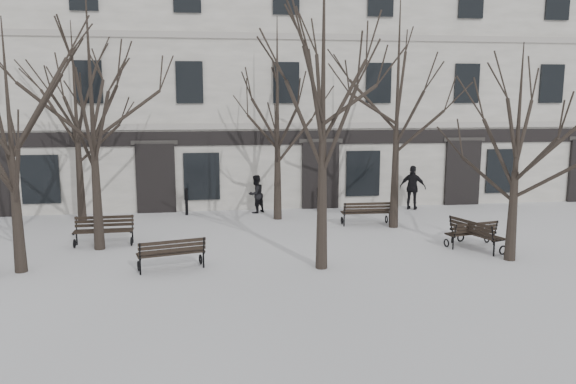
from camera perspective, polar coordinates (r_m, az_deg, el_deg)
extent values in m
plane|color=silver|center=(16.53, -3.49, -7.21)|extent=(100.00, 100.00, 0.00)
cube|color=silver|center=(28.83, -5.55, 10.93)|extent=(40.00, 10.00, 11.00)
cube|color=#A7A199|center=(23.83, -5.01, 6.68)|extent=(40.00, 0.12, 0.25)
cube|color=#A7A199|center=(23.94, -5.14, 15.56)|extent=(40.00, 0.12, 0.25)
cube|color=black|center=(23.84, -4.99, 5.48)|extent=(40.00, 0.10, 0.60)
cube|color=black|center=(24.96, -23.84, 1.19)|extent=(1.50, 0.14, 2.00)
cube|color=black|center=(24.08, -13.28, 1.36)|extent=(1.60, 0.22, 2.90)
cube|color=#2D2B28|center=(23.89, -13.42, 4.91)|extent=(1.90, 0.08, 0.18)
cube|color=black|center=(23.98, -8.75, 1.58)|extent=(1.50, 0.14, 2.00)
cube|color=black|center=(24.41, 3.31, 1.70)|extent=(1.60, 0.22, 2.90)
cube|color=#2D2B28|center=(24.22, 3.36, 5.21)|extent=(1.90, 0.08, 0.18)
cube|color=black|center=(24.84, 7.61, 1.88)|extent=(1.50, 0.14, 2.00)
cube|color=black|center=(26.43, 17.29, 1.88)|extent=(1.60, 0.22, 2.90)
cube|color=#2D2B28|center=(26.24, 17.49, 5.12)|extent=(1.90, 0.08, 0.18)
cube|color=black|center=(27.28, 20.91, 2.02)|extent=(1.50, 0.14, 2.00)
cube|color=black|center=(24.25, -19.62, 10.48)|extent=(1.10, 0.14, 1.70)
cube|color=black|center=(23.78, -9.97, 10.91)|extent=(1.10, 0.14, 1.70)
cube|color=black|center=(23.97, -0.20, 11.04)|extent=(1.10, 0.14, 1.70)
cube|color=black|center=(24.81, 9.17, 10.87)|extent=(1.10, 0.14, 1.70)
cube|color=black|center=(26.24, 17.71, 10.46)|extent=(1.10, 0.14, 1.70)
cube|color=black|center=(28.17, 25.20, 9.92)|extent=(1.10, 0.14, 1.70)
cube|color=black|center=(28.48, 25.73, 17.16)|extent=(1.10, 0.14, 1.70)
cone|color=black|center=(17.01, -25.79, -2.68)|extent=(0.34, 0.34, 2.88)
cone|color=black|center=(18.60, -18.84, -0.39)|extent=(0.34, 0.34, 3.44)
cone|color=black|center=(15.61, 3.47, -1.19)|extent=(0.34, 0.34, 3.71)
cone|color=black|center=(17.76, 21.83, -2.31)|extent=(0.34, 0.34, 2.65)
cone|color=black|center=(23.34, -20.37, 1.14)|extent=(0.34, 0.34, 3.21)
cone|color=black|center=(22.12, -1.07, 1.41)|extent=(0.34, 0.34, 3.28)
cone|color=black|center=(21.02, 10.80, 1.23)|extent=(0.34, 0.34, 3.58)
torus|color=black|center=(16.54, -8.88, -6.78)|extent=(0.12, 0.30, 0.30)
cylinder|color=black|center=(16.17, -8.58, -6.83)|extent=(0.05, 0.05, 0.46)
cube|color=black|center=(16.28, -8.75, -5.88)|extent=(0.19, 0.56, 0.05)
torus|color=black|center=(16.26, -14.95, -7.28)|extent=(0.12, 0.30, 0.30)
cylinder|color=black|center=(15.88, -14.79, -7.35)|extent=(0.05, 0.05, 0.46)
cube|color=black|center=(15.99, -14.91, -6.37)|extent=(0.19, 0.56, 0.05)
cube|color=black|center=(16.32, -11.95, -5.86)|extent=(1.82, 0.55, 0.04)
cube|color=black|center=(16.19, -11.86, -5.98)|extent=(1.82, 0.55, 0.04)
cube|color=black|center=(16.05, -11.77, -6.11)|extent=(1.82, 0.55, 0.04)
cube|color=black|center=(15.91, -11.67, -6.25)|extent=(1.82, 0.55, 0.04)
cube|color=black|center=(15.84, -11.66, -5.82)|extent=(1.81, 0.49, 0.09)
cube|color=black|center=(15.78, -11.66, -5.41)|extent=(1.81, 0.49, 0.09)
cube|color=black|center=(15.73, -11.66, -4.99)|extent=(1.81, 0.49, 0.09)
cylinder|color=black|center=(15.97, -8.55, -5.40)|extent=(0.08, 0.15, 0.51)
cylinder|color=black|center=(15.68, -14.82, -5.90)|extent=(0.08, 0.15, 0.51)
torus|color=black|center=(19.89, 19.53, -4.49)|extent=(0.11, 0.28, 0.27)
cylinder|color=black|center=(19.62, 20.18, -4.47)|extent=(0.05, 0.05, 0.42)
cube|color=black|center=(19.70, 19.89, -3.77)|extent=(0.16, 0.52, 0.05)
torus|color=black|center=(18.92, 15.80, -5.00)|extent=(0.11, 0.28, 0.27)
cylinder|color=black|center=(18.63, 16.42, -4.99)|extent=(0.05, 0.05, 0.42)
cube|color=black|center=(18.71, 16.14, -4.25)|extent=(0.16, 0.52, 0.05)
cube|color=black|center=(19.35, 17.69, -3.82)|extent=(1.67, 0.46, 0.03)
cube|color=black|center=(19.25, 17.93, -3.90)|extent=(1.67, 0.46, 0.03)
cube|color=black|center=(19.15, 18.18, -3.99)|extent=(1.67, 0.46, 0.03)
cube|color=black|center=(19.05, 18.42, -4.07)|extent=(1.67, 0.46, 0.03)
cube|color=black|center=(18.99, 18.51, -3.73)|extent=(1.66, 0.41, 0.08)
cube|color=black|center=(18.95, 18.57, -3.41)|extent=(1.66, 0.41, 0.08)
cube|color=black|center=(18.91, 18.63, -3.09)|extent=(1.66, 0.41, 0.08)
cylinder|color=black|center=(19.48, 20.39, -3.37)|extent=(0.07, 0.14, 0.47)
cylinder|color=black|center=(18.48, 16.62, -3.84)|extent=(0.07, 0.14, 0.47)
torus|color=black|center=(19.33, -20.87, -4.92)|extent=(0.06, 0.30, 0.30)
cylinder|color=black|center=(19.66, -20.67, -4.40)|extent=(0.05, 0.05, 0.47)
cube|color=black|center=(19.43, -20.82, -3.86)|extent=(0.07, 0.58, 0.05)
torus|color=black|center=(19.05, -15.61, -4.85)|extent=(0.06, 0.30, 0.30)
cylinder|color=black|center=(19.39, -15.51, -4.32)|extent=(0.05, 0.05, 0.47)
cube|color=black|center=(19.16, -15.60, -3.77)|extent=(0.07, 0.58, 0.05)
cube|color=black|center=(19.05, -18.33, -3.91)|extent=(1.88, 0.15, 0.04)
cube|color=black|center=(19.19, -18.26, -3.81)|extent=(1.88, 0.15, 0.04)
cube|color=black|center=(19.33, -18.20, -3.72)|extent=(1.88, 0.15, 0.04)
cube|color=black|center=(19.47, -18.14, -3.62)|extent=(1.88, 0.15, 0.04)
cube|color=black|center=(19.48, -18.14, -3.20)|extent=(1.88, 0.10, 0.09)
cube|color=black|center=(19.48, -18.15, -2.83)|extent=(1.88, 0.10, 0.09)
cube|color=black|center=(19.48, -18.16, -2.45)|extent=(1.88, 0.10, 0.09)
cylinder|color=black|center=(19.65, -20.70, -3.09)|extent=(0.05, 0.15, 0.52)
cylinder|color=black|center=(19.38, -15.54, -2.99)|extent=(0.05, 0.15, 0.52)
torus|color=black|center=(21.98, 9.96, -2.75)|extent=(0.05, 0.30, 0.30)
cylinder|color=black|center=(21.61, 10.26, -2.73)|extent=(0.05, 0.05, 0.46)
cube|color=black|center=(21.74, 10.13, -2.03)|extent=(0.06, 0.57, 0.05)
torus|color=black|center=(21.53, 5.50, -2.90)|extent=(0.05, 0.30, 0.30)
cylinder|color=black|center=(21.16, 5.72, -2.89)|extent=(0.05, 0.05, 0.46)
cube|color=black|center=(21.29, 5.62, -2.17)|extent=(0.06, 0.57, 0.05)
cube|color=black|center=(21.71, 7.75, -1.93)|extent=(1.85, 0.11, 0.04)
cube|color=black|center=(21.57, 7.84, -2.01)|extent=(1.85, 0.11, 0.04)
cube|color=black|center=(21.44, 7.94, -2.08)|extent=(1.85, 0.11, 0.04)
cube|color=black|center=(21.30, 8.04, -2.16)|extent=(1.85, 0.11, 0.04)
cube|color=black|center=(21.23, 8.08, -1.83)|extent=(1.85, 0.06, 0.09)
cube|color=black|center=(21.19, 8.10, -1.51)|extent=(1.85, 0.06, 0.09)
cube|color=black|center=(21.15, 8.13, -1.19)|extent=(1.85, 0.06, 0.09)
cylinder|color=black|center=(21.45, 10.36, -1.63)|extent=(0.04, 0.15, 0.51)
cylinder|color=black|center=(20.99, 5.79, -1.77)|extent=(0.04, 0.15, 0.51)
torus|color=black|center=(18.52, 20.99, -5.53)|extent=(0.31, 0.15, 0.31)
cylinder|color=black|center=(18.23, 20.19, -5.43)|extent=(0.05, 0.05, 0.48)
cube|color=black|center=(18.31, 20.64, -4.63)|extent=(0.57, 0.24, 0.05)
torus|color=black|center=(19.73, 17.14, -4.42)|extent=(0.31, 0.15, 0.31)
cylinder|color=black|center=(19.45, 16.34, -4.31)|extent=(0.05, 0.05, 0.48)
cube|color=black|center=(19.53, 16.78, -3.56)|extent=(0.57, 0.24, 0.05)
cube|color=black|center=(19.06, 19.15, -3.93)|extent=(0.71, 1.83, 0.04)
cube|color=black|center=(18.96, 18.83, -3.98)|extent=(0.71, 1.83, 0.04)
cube|color=black|center=(18.86, 18.51, -4.04)|extent=(0.71, 1.83, 0.04)
cube|color=black|center=(18.75, 18.19, -4.09)|extent=(0.71, 1.83, 0.04)
cube|color=black|center=(18.69, 18.12, -3.70)|extent=(0.65, 1.81, 0.10)
cube|color=black|center=(18.65, 18.09, -3.33)|extent=(0.65, 1.81, 0.10)
cube|color=black|center=(18.61, 18.06, -2.96)|extent=(0.65, 1.81, 0.10)
cylinder|color=black|center=(18.06, 20.09, -4.09)|extent=(0.16, 0.09, 0.53)
cylinder|color=black|center=(19.30, 16.21, -3.04)|extent=(0.16, 0.09, 0.53)
cylinder|color=black|center=(23.42, -10.27, -1.07)|extent=(0.12, 0.12, 1.04)
sphere|color=black|center=(23.33, -10.31, 0.23)|extent=(0.15, 0.15, 0.15)
cylinder|color=black|center=(23.99, 3.08, -0.80)|extent=(0.11, 0.11, 0.94)
sphere|color=black|center=(23.91, 3.09, 0.36)|extent=(0.13, 0.13, 0.13)
imported|color=black|center=(23.65, -3.27, -2.11)|extent=(0.98, 0.97, 1.60)
imported|color=black|center=(24.91, 12.48, -1.73)|extent=(1.20, 0.95, 1.91)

